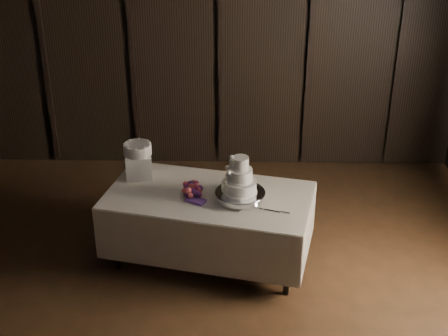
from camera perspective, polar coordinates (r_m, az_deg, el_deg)
room at (r=4.61m, az=-1.41°, el=-2.16°), size 6.08×7.08×3.08m
display_table at (r=6.25m, az=-1.38°, el=-5.16°), size 2.17×1.45×0.76m
cake_stand at (r=5.95m, az=1.49°, el=-2.59°), size 0.61×0.61×0.09m
wedding_cake at (r=5.85m, az=1.24°, el=-1.04°), size 0.35×0.31×0.37m
bouquet at (r=6.03m, az=-3.02°, el=-2.00°), size 0.45×0.49×0.19m
box_pedestal at (r=6.41m, az=-7.81°, el=0.26°), size 0.30×0.30×0.25m
small_cake at (r=6.33m, az=-7.91°, el=1.72°), size 0.34×0.34×0.11m
cake_knife at (r=5.82m, az=3.84°, el=-3.82°), size 0.36×0.14×0.01m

